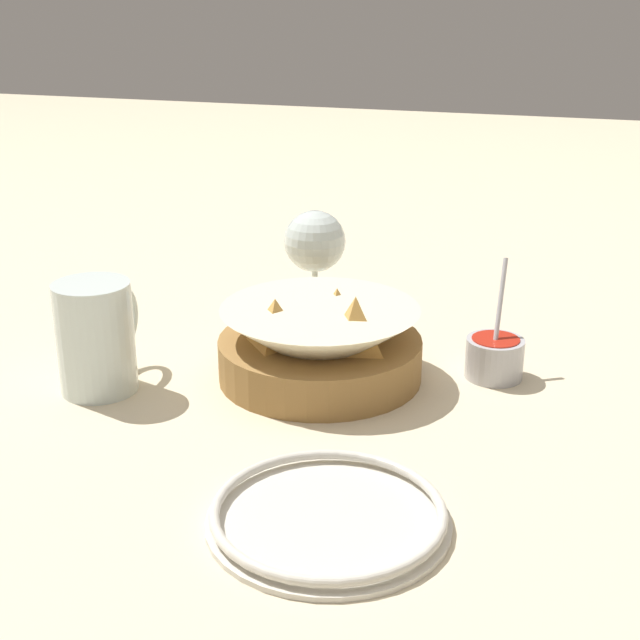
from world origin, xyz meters
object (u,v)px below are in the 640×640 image
(wine_glass, at_px, (315,246))
(side_plate, at_px, (328,515))
(food_basket, at_px, (320,346))
(sauce_cup, at_px, (495,355))
(beer_mug, at_px, (97,341))

(wine_glass, bearing_deg, side_plate, -160.37)
(food_basket, relative_size, sauce_cup, 1.76)
(side_plate, bearing_deg, wine_glass, 19.63)
(sauce_cup, bearing_deg, beer_mug, 112.12)
(food_basket, height_order, sauce_cup, sauce_cup)
(sauce_cup, height_order, wine_glass, wine_glass)
(side_plate, bearing_deg, sauce_cup, -14.85)
(wine_glass, relative_size, beer_mug, 1.13)
(beer_mug, height_order, side_plate, beer_mug)
(sauce_cup, xyz_separation_m, side_plate, (-0.31, 0.08, -0.02))
(wine_glass, height_order, side_plate, wine_glass)
(sauce_cup, bearing_deg, wine_glass, 65.63)
(beer_mug, distance_m, side_plate, 0.33)
(food_basket, distance_m, wine_glass, 0.18)
(wine_glass, height_order, beer_mug, wine_glass)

